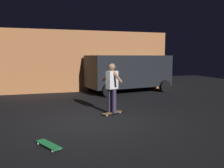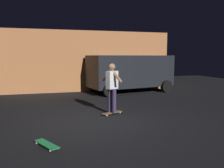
{
  "view_description": "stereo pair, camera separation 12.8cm",
  "coord_description": "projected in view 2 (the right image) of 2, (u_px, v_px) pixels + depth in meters",
  "views": [
    {
      "loc": [
        -1.32,
        -6.66,
        1.97
      ],
      "look_at": [
        0.87,
        0.7,
        1.05
      ],
      "focal_mm": 36.74,
      "sensor_mm": 36.0,
      "label": 1
    },
    {
      "loc": [
        -1.19,
        -6.69,
        1.97
      ],
      "look_at": [
        0.87,
        0.7,
        1.05
      ],
      "focal_mm": 36.74,
      "sensor_mm": 36.0,
      "label": 2
    }
  ],
  "objects": [
    {
      "name": "skateboard_ridden",
      "position": [
        112.0,
        113.0,
        7.84
      ],
      "size": [
        0.79,
        0.52,
        0.07
      ],
      "color": "olive",
      "rests_on": "ground_plane"
    },
    {
      "name": "low_building",
      "position": [
        84.0,
        61.0,
        14.76
      ],
      "size": [
        9.57,
        4.02,
        3.41
      ],
      "color": "#C67A47",
      "rests_on": "ground_plane"
    },
    {
      "name": "skateboard_spare",
      "position": [
        47.0,
        144.0,
        5.03
      ],
      "size": [
        0.56,
        0.78,
        0.07
      ],
      "color": "green",
      "rests_on": "ground_plane"
    },
    {
      "name": "parked_van",
      "position": [
        130.0,
        71.0,
        12.73
      ],
      "size": [
        4.87,
        2.92,
        2.03
      ],
      "color": "black",
      "rests_on": "ground_plane"
    },
    {
      "name": "ground_plane",
      "position": [
        91.0,
        122.0,
        6.95
      ],
      "size": [
        28.0,
        28.0,
        0.0
      ],
      "primitive_type": "plane",
      "color": "black"
    },
    {
      "name": "skater",
      "position": [
        112.0,
        84.0,
        7.73
      ],
      "size": [
        0.51,
        0.92,
        1.67
      ],
      "color": "#382D4C",
      "rests_on": "skateboard_ridden"
    }
  ]
}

